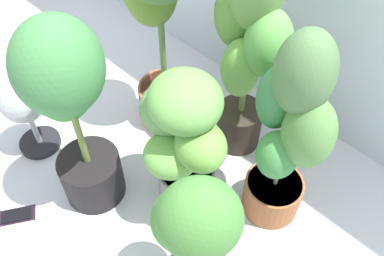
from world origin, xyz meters
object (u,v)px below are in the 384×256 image
at_px(potted_plant_back_right, 288,134).
at_px(potted_plant_front_left, 68,103).
at_px(potted_plant_center, 183,140).
at_px(potted_plant_back_center, 250,36).
at_px(floor_fan, 24,105).
at_px(potted_plant_front_right, 195,245).
at_px(cell_phone, 17,215).

xyz_separation_m(potted_plant_back_right, potted_plant_front_left, (-0.58, -0.43, 0.04)).
bearing_deg(potted_plant_center, potted_plant_front_left, -145.76).
relative_size(potted_plant_back_center, floor_fan, 2.67).
relative_size(potted_plant_front_right, potted_plant_back_right, 0.79).
bearing_deg(floor_fan, potted_plant_back_right, -26.33).
distance_m(cell_phone, floor_fan, 0.44).
xyz_separation_m(potted_plant_back_right, cell_phone, (-0.69, -0.73, -0.45)).
distance_m(potted_plant_back_right, potted_plant_center, 0.35).
bearing_deg(potted_plant_back_center, cell_phone, -112.64).
bearing_deg(potted_plant_front_right, potted_plant_center, 140.13).
distance_m(potted_plant_front_left, cell_phone, 0.59).
height_order(potted_plant_back_right, potted_plant_back_center, potted_plant_back_center).
xyz_separation_m(potted_plant_front_left, cell_phone, (-0.11, -0.30, -0.50)).
xyz_separation_m(potted_plant_front_right, potted_plant_center, (-0.29, 0.24, 0.02)).
distance_m(potted_plant_back_right, cell_phone, 1.10).
bearing_deg(potted_plant_front_right, cell_phone, -158.61).
height_order(potted_plant_center, floor_fan, potted_plant_center).
distance_m(potted_plant_center, cell_phone, 0.77).
xyz_separation_m(potted_plant_front_right, potted_plant_back_right, (-0.02, 0.45, 0.09)).
xyz_separation_m(potted_plant_front_right, floor_fan, (-0.95, -0.01, -0.11)).
xyz_separation_m(potted_plant_back_right, floor_fan, (-0.94, -0.46, -0.20)).
relative_size(potted_plant_front_right, potted_plant_center, 1.02).
distance_m(potted_plant_back_right, floor_fan, 1.06).
height_order(potted_plant_front_right, cell_phone, potted_plant_front_right).
height_order(potted_plant_center, potted_plant_back_center, potted_plant_back_center).
distance_m(potted_plant_back_right, potted_plant_front_left, 0.72).
height_order(potted_plant_front_left, cell_phone, potted_plant_front_left).
distance_m(potted_plant_front_right, potted_plant_back_center, 0.74).
bearing_deg(potted_plant_back_right, potted_plant_center, -141.72).
height_order(cell_phone, floor_fan, floor_fan).
xyz_separation_m(potted_plant_back_center, floor_fan, (-0.62, -0.63, -0.33)).
relative_size(potted_plant_center, cell_phone, 4.16).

